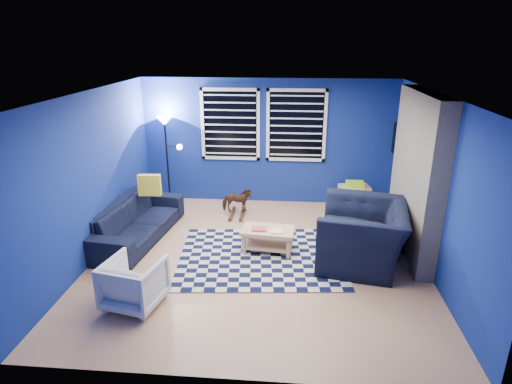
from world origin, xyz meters
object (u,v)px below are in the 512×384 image
rocking_horse (237,201)px  coffee_table (268,235)px  armchair_big (362,234)px  armchair_bent (134,283)px  sofa (136,221)px  cabinet (354,197)px  tv (400,143)px  floor_lamp (166,133)px

rocking_horse → coffee_table: bearing=-163.3°
armchair_big → armchair_bent: (-3.01, -1.37, -0.14)m
sofa → armchair_bent: bearing=-153.9°
rocking_horse → armchair_big: bearing=-136.5°
sofa → armchair_big: armchair_big is taller
coffee_table → cabinet: cabinet is taller
tv → floor_lamp: 4.44m
tv → coffee_table: 3.11m
rocking_horse → cabinet: size_ratio=0.90×
cabinet → tv: bearing=-22.4°
cabinet → armchair_big: bearing=-102.5°
coffee_table → floor_lamp: bearing=136.7°
sofa → armchair_bent: size_ratio=3.18×
tv → armchair_bent: size_ratio=1.44×
tv → floor_lamp: floor_lamp is taller
armchair_big → cabinet: (0.17, 2.15, -0.20)m
cabinet → sofa: bearing=-164.7°
cabinet → coffee_table: bearing=-137.3°
coffee_table → cabinet: (1.59, 1.94, -0.03)m
sofa → rocking_horse: bearing=-47.5°
floor_lamp → tv: bearing=-3.2°
sofa → cabinet: bearing=-59.7°
floor_lamp → armchair_bent: bearing=-81.5°
tv → armchair_big: size_ratio=0.71×
sofa → coffee_table: size_ratio=2.55×
sofa → armchair_big: 3.69m
armchair_big → coffee_table: 1.44m
sofa → floor_lamp: (0.11, 1.71, 1.13)m
tv → coffee_table: tv is taller
sofa → floor_lamp: 2.06m
armchair_bent → cabinet: bearing=-120.1°
tv → armchair_bent: bearing=-139.5°
armchair_big → floor_lamp: floor_lamp is taller
tv → rocking_horse: bearing=-173.4°
tv → rocking_horse: 3.19m
tv → cabinet: size_ratio=1.60×
armchair_bent → tv: bearing=-127.5°
armchair_big → floor_lamp: 4.30m
rocking_horse → floor_lamp: (-1.46, 0.59, 1.15)m
armchair_bent → coffee_table: size_ratio=0.80×
sofa → floor_lamp: size_ratio=1.24×
armchair_big → rocking_horse: bearing=-117.7°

